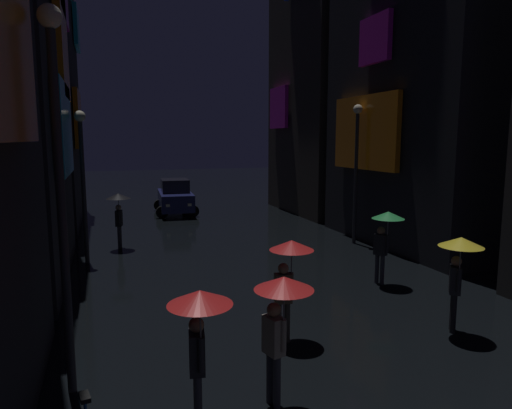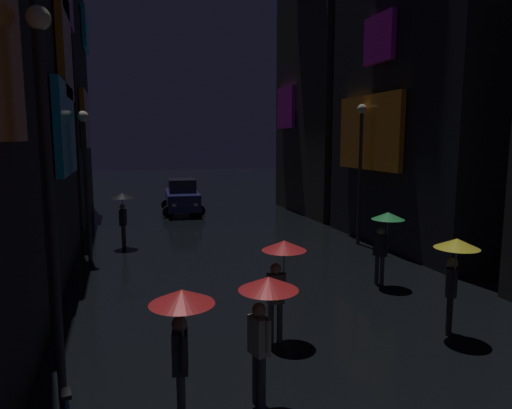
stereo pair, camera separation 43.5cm
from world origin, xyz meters
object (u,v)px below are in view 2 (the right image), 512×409
(pedestrian_foreground_left_red, at_px, (181,320))
(car_distant, at_px, (182,197))
(pedestrian_far_right_green, at_px, (385,228))
(pedestrian_near_crossing_yellow, at_px, (455,259))
(streetlamp_right_far, at_px, (360,158))
(streetlamp_left_near, at_px, (48,163))
(pedestrian_foreground_right_red, at_px, (281,263))
(streetlamp_left_far, at_px, (86,168))
(pedestrian_midstreet_left_red, at_px, (265,305))
(pedestrian_midstreet_centre_black, at_px, (122,204))

(pedestrian_foreground_left_red, xyz_separation_m, car_distant, (2.54, 19.23, -0.74))
(pedestrian_far_right_green, height_order, pedestrian_near_crossing_yellow, same)
(streetlamp_right_far, bearing_deg, streetlamp_left_near, -141.33)
(pedestrian_foreground_right_red, bearing_deg, streetlamp_left_far, 118.10)
(pedestrian_midstreet_left_red, bearing_deg, streetlamp_left_near, 153.48)
(streetlamp_right_far, bearing_deg, pedestrian_foreground_left_red, -130.11)
(pedestrian_far_right_green, distance_m, pedestrian_midstreet_centre_black, 9.79)
(pedestrian_far_right_green, bearing_deg, streetlamp_right_far, 68.61)
(pedestrian_midstreet_left_red, bearing_deg, streetlamp_right_far, 54.02)
(pedestrian_midstreet_centre_black, bearing_deg, pedestrian_near_crossing_yellow, -57.45)
(pedestrian_far_right_green, xyz_separation_m, pedestrian_midstreet_centre_black, (-6.98, 6.86, 0.00))
(pedestrian_midstreet_left_red, height_order, streetlamp_right_far, streetlamp_right_far)
(car_distant, bearing_deg, streetlamp_left_near, -103.93)
(pedestrian_midstreet_left_red, height_order, pedestrian_near_crossing_yellow, same)
(pedestrian_foreground_right_red, distance_m, streetlamp_right_far, 9.62)
(streetlamp_right_far, height_order, streetlamp_left_far, streetlamp_right_far)
(pedestrian_foreground_right_red, bearing_deg, pedestrian_foreground_left_red, -134.52)
(pedestrian_near_crossing_yellow, bearing_deg, pedestrian_foreground_right_red, 167.41)
(pedestrian_near_crossing_yellow, height_order, streetlamp_left_far, streetlamp_left_far)
(pedestrian_far_right_green, xyz_separation_m, streetlamp_right_far, (1.90, 4.86, 1.74))
(pedestrian_midstreet_left_red, distance_m, streetlamp_left_near, 4.02)
(streetlamp_right_far, distance_m, streetlamp_left_far, 10.01)
(pedestrian_midstreet_centre_black, xyz_separation_m, pedestrian_foreground_right_red, (2.98, -9.40, 0.00))
(pedestrian_foreground_left_red, distance_m, pedestrian_near_crossing_yellow, 6.03)
(pedestrian_midstreet_centre_black, height_order, pedestrian_foreground_right_red, same)
(streetlamp_right_far, bearing_deg, pedestrian_midstreet_centre_black, 167.26)
(streetlamp_left_near, height_order, streetlamp_right_far, streetlamp_left_near)
(car_distant, distance_m, streetlamp_left_near, 18.25)
(pedestrian_midstreet_left_red, height_order, streetlamp_left_near, streetlamp_left_near)
(pedestrian_foreground_right_red, relative_size, streetlamp_left_far, 0.42)
(streetlamp_left_near, relative_size, streetlamp_left_far, 1.21)
(pedestrian_midstreet_centre_black, bearing_deg, pedestrian_foreground_right_red, -72.41)
(pedestrian_far_right_green, distance_m, pedestrian_near_crossing_yellow, 3.36)
(car_distant, xyz_separation_m, streetlamp_left_near, (-4.34, -17.50, 2.84))
(pedestrian_foreground_right_red, bearing_deg, streetlamp_right_far, 51.42)
(pedestrian_foreground_left_red, xyz_separation_m, pedestrian_near_crossing_yellow, (5.83, 1.56, 0.00))
(pedestrian_midstreet_left_red, distance_m, streetlamp_right_far, 11.91)
(pedestrian_foreground_right_red, bearing_deg, pedestrian_midstreet_centre_black, 107.59)
(pedestrian_midstreet_centre_black, distance_m, pedestrian_near_crossing_yellow, 12.09)
(pedestrian_midstreet_left_red, distance_m, pedestrian_foreground_right_red, 2.38)
(pedestrian_far_right_green, distance_m, pedestrian_foreground_left_red, 7.97)
(streetlamp_right_far, relative_size, streetlamp_left_far, 1.08)
(pedestrian_far_right_green, xyz_separation_m, pedestrian_foreground_right_red, (-4.00, -2.54, 0.00))
(pedestrian_foreground_right_red, height_order, streetlamp_right_far, streetlamp_right_far)
(pedestrian_foreground_right_red, bearing_deg, streetlamp_left_near, -171.57)
(car_distant, relative_size, streetlamp_left_near, 0.69)
(streetlamp_left_near, bearing_deg, pedestrian_foreground_right_red, 8.43)
(pedestrian_midstreet_centre_black, relative_size, pedestrian_near_crossing_yellow, 1.00)
(pedestrian_midstreet_left_red, distance_m, pedestrian_near_crossing_yellow, 4.75)
(pedestrian_far_right_green, distance_m, pedestrian_midstreet_left_red, 6.86)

